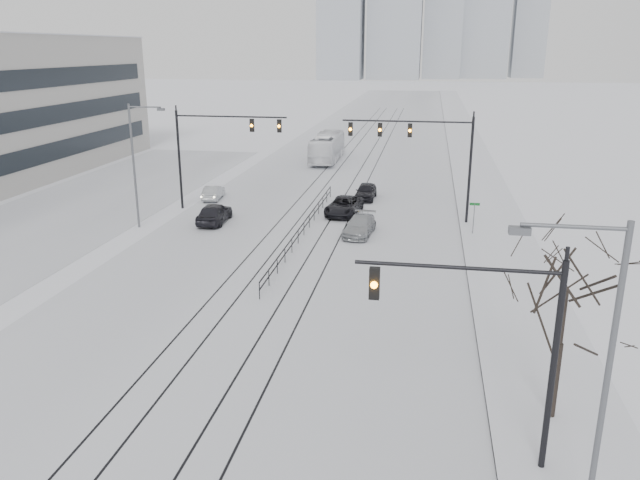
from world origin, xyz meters
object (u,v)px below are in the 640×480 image
Objects in this scene: sedan_nb_front at (344,206)px; sedan_nb_right at (359,226)px; bare_tree at (565,304)px; box_truck at (327,148)px; sedan_sb_outer at (213,193)px; sedan_nb_far at (366,191)px; sedan_sb_inner at (214,213)px; traffic_mast_near at (500,335)px.

sedan_nb_front is 5.73m from sedan_nb_right.
box_truck is (-16.49, 51.44, -2.91)m from bare_tree.
sedan_sb_outer is 0.82× the size of sedan_nb_right.
sedan_nb_far is at bearing 98.82° from sedan_nb_right.
sedan_sb_inner is 1.12× the size of sedan_nb_far.
sedan_sb_outer is at bearing 121.85° from traffic_mast_near.
bare_tree reaches higher than sedan_nb_front.
sedan_nb_right is at bearing 105.59° from traffic_mast_near.
sedan_nb_front is 1.11× the size of sedan_nb_right.
traffic_mast_near is at bearing 122.69° from sedan_sb_inner.
traffic_mast_near is 31.73m from sedan_nb_front.
sedan_nb_front is 24.78m from box_truck.
sedan_nb_front is (12.00, -3.22, 0.09)m from sedan_sb_outer.
bare_tree is 1.49× the size of sedan_nb_far.
sedan_sb_inner is 14.36m from sedan_nb_far.
box_truck reaches higher than sedan_sb_outer.
sedan_nb_far is at bearing 106.98° from bare_tree.
traffic_mast_near is at bearing 115.64° from sedan_sb_outer.
sedan_nb_right is (1.86, -5.42, -0.04)m from sedan_nb_front.
traffic_mast_near reaches higher than sedan_nb_front.
traffic_mast_near reaches higher than bare_tree.
box_truck is at bearing -113.95° from sedan_sb_outer.
sedan_sb_inner reaches higher than sedan_nb_right.
sedan_nb_far is (-7.61, 35.82, -3.87)m from traffic_mast_near.
box_truck is at bearing 108.65° from sedan_nb_front.
sedan_sb_inner reaches higher than sedan_sb_outer.
sedan_nb_right is at bearing -64.73° from sedan_nb_front.
box_truck is at bearing 110.62° from sedan_nb_far.
sedan_nb_right is (13.86, -8.63, 0.05)m from sedan_sb_outer.
sedan_nb_front is 0.44× the size of box_truck.
sedan_sb_outer is 0.33× the size of box_truck.
box_truck reaches higher than sedan_nb_far.
bare_tree is 0.54× the size of box_truck.
sedan_sb_outer is 16.33m from sedan_nb_right.
traffic_mast_near is 36.82m from sedan_nb_far.
sedan_nb_front reaches higher than sedan_nb_right.
sedan_nb_far is 0.36× the size of box_truck.
sedan_sb_outer is (-20.79, 33.46, -3.95)m from traffic_mast_near.
bare_tree is at bearing 107.33° from box_truck.
bare_tree is 1.33× the size of sedan_sb_inner.
box_truck is at bearing 107.78° from bare_tree.
traffic_mast_near is 1.71× the size of sedan_nb_far.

